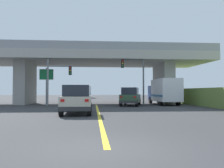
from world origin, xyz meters
TOP-DOWN VIEW (x-y plane):
  - ground at (0.00, 24.48)m, footprint 160.00×160.00m
  - overpass_bridge at (0.00, 24.48)m, footprint 28.50×9.60m
  - lane_divider_stripe at (0.00, 11.02)m, footprint 0.20×22.03m
  - suv_lead at (-1.53, 10.59)m, footprint 2.04×4.78m
  - suv_crossing at (3.75, 19.62)m, footprint 3.04×4.86m
  - box_truck at (8.19, 21.67)m, footprint 2.33×7.12m
  - traffic_signal_nearside at (4.44, 19.90)m, footprint 2.64×0.36m
  - traffic_signal_farside at (-4.38, 19.57)m, footprint 2.64×0.36m
  - highway_sign at (-5.88, 21.94)m, footprint 1.64×0.17m
  - semi_truck_distant at (-2.08, 52.67)m, footprint 2.33×6.48m

SIDE VIEW (x-z plane):
  - ground at x=0.00m, z-range 0.00..0.00m
  - lane_divider_stripe at x=0.00m, z-range 0.00..0.01m
  - suv_crossing at x=3.75m, z-range 0.00..2.02m
  - suv_lead at x=-1.53m, z-range 0.01..2.03m
  - semi_truck_distant at x=-2.08m, z-range 0.09..2.96m
  - box_truck at x=8.19m, z-range 0.08..3.14m
  - traffic_signal_farside at x=-4.38m, z-range 0.64..5.70m
  - highway_sign at x=-5.88m, z-range 1.02..5.41m
  - traffic_signal_nearside at x=4.44m, z-range 0.81..6.53m
  - overpass_bridge at x=0.00m, z-range 1.51..8.70m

